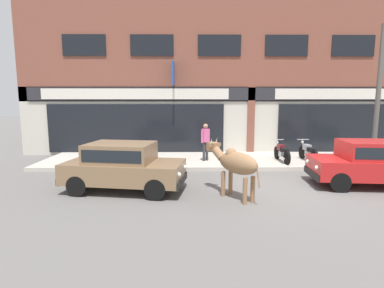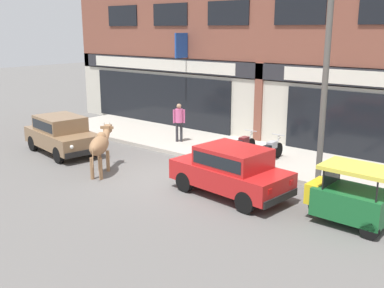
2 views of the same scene
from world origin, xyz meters
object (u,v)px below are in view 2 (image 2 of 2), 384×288
car_0 (231,169)px  car_1 (61,133)px  auto_rickshaw (349,199)px  utility_pole (324,94)px  cow (100,145)px  motorcycle_1 (270,151)px  motorcycle_0 (242,146)px  pedestrian (179,118)px

car_0 → car_1: 7.75m
auto_rickshaw → utility_pole: utility_pole is taller
cow → car_0: cow is taller
auto_rickshaw → motorcycle_1: bearing=142.2°
cow → utility_pole: bearing=30.4°
car_0 → motorcycle_0: bearing=118.5°
pedestrian → utility_pole: (6.63, -1.05, 1.74)m
motorcycle_0 → pedestrian: pedestrian is taller
car_0 → motorcycle_1: 3.42m
car_0 → pedestrian: bearing=145.3°
motorcycle_0 → pedestrian: bearing=176.5°
motorcycle_0 → auto_rickshaw: bearing=-30.7°
car_1 → auto_rickshaw: (11.12, 0.59, -0.15)m
auto_rickshaw → motorcycle_0: bearing=149.3°
car_1 → motorcycle_1: (7.10, 3.71, -0.28)m
car_0 → auto_rickshaw: auto_rickshaw is taller
car_0 → auto_rickshaw: (3.37, 0.23, -0.15)m
motorcycle_1 → pedestrian: 4.44m
motorcycle_0 → motorcycle_1: (1.15, 0.05, 0.00)m
motorcycle_0 → pedestrian: (-3.25, 0.20, 0.60)m
cow → auto_rickshaw: 7.97m
cow → pedestrian: size_ratio=1.17×
auto_rickshaw → motorcycle_1: 5.09m
car_1 → motorcycle_1: 8.01m
auto_rickshaw → pedestrian: pedestrian is taller
car_0 → pedestrian: pedestrian is taller
car_1 → pedestrian: (2.70, 3.86, 0.32)m
motorcycle_0 → car_0: bearing=-61.5°
utility_pole → car_1: bearing=-163.3°
motorcycle_1 → utility_pole: utility_pole is taller
car_0 → car_1: size_ratio=0.99×
cow → motorcycle_0: 5.19m
car_0 → motorcycle_0: car_0 is taller
car_1 → utility_pole: utility_pole is taller
motorcycle_1 → pedestrian: size_ratio=1.13×
cow → utility_pole: (6.07, 3.56, 1.86)m
car_0 → pedestrian: size_ratio=2.33×
motorcycle_1 → utility_pole: bearing=-22.0°
auto_rickshaw → pedestrian: bearing=158.8°
cow → motorcycle_0: bearing=58.7°
car_1 → utility_pole: (9.33, 2.80, 2.05)m
cow → motorcycle_1: 5.90m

